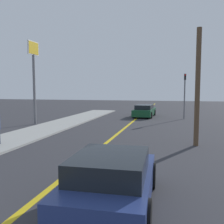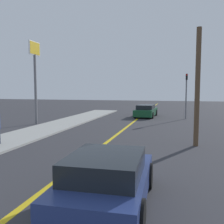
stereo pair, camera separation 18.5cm
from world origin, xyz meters
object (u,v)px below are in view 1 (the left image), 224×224
car_ahead_center (145,111)px  car_near_right_lane (111,179)px  roadside_sign (34,67)px  utility_pole (198,88)px  traffic_light (185,92)px

car_ahead_center → car_near_right_lane: bearing=-83.5°
roadside_sign → utility_pole: 12.86m
roadside_sign → traffic_light: bearing=29.1°
car_near_right_lane → roadside_sign: (-9.22, 12.00, 3.93)m
car_near_right_lane → roadside_sign: bearing=125.6°
car_near_right_lane → car_ahead_center: 19.65m
car_near_right_lane → traffic_light: 18.77m
traffic_light → roadside_sign: (-11.68, -6.51, 1.99)m
car_ahead_center → traffic_light: bearing=-13.5°
traffic_light → car_ahead_center: bearing=163.9°
roadside_sign → utility_pole: size_ratio=1.13×
roadside_sign → utility_pole: roadside_sign is taller
car_ahead_center → roadside_sign: bearing=-133.4°
car_near_right_lane → traffic_light: (2.46, 18.51, 1.94)m
roadside_sign → car_ahead_center: bearing=44.1°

